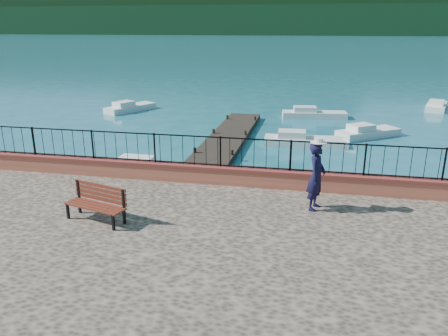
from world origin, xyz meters
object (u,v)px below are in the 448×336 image
at_px(park_bench, 97,210).
at_px(boat_0, 149,167).
at_px(boat_5, 437,104).
at_px(boat_2, 369,130).
at_px(person, 316,176).
at_px(boat_4, 314,112).
at_px(boat_3, 130,106).
at_px(boat_1, 303,138).

height_order(park_bench, boat_0, park_bench).
bearing_deg(boat_5, boat_2, 166.14).
bearing_deg(person, boat_5, -5.51).
distance_m(park_bench, boat_4, 21.47).
distance_m(boat_2, boat_5, 11.59).
bearing_deg(boat_5, boat_0, 157.34).
bearing_deg(boat_5, person, 176.58).
xyz_separation_m(person, boat_2, (2.99, 13.94, -1.75)).
bearing_deg(boat_0, boat_4, 65.66).
distance_m(boat_2, boat_4, 5.74).
bearing_deg(park_bench, boat_4, 90.70).
bearing_deg(boat_0, boat_3, 117.66).
bearing_deg(boat_3, person, -116.38).
xyz_separation_m(person, boat_3, (-13.50, 18.64, -1.75)).
relative_size(park_bench, boat_1, 0.44).
height_order(park_bench, person, person).
bearing_deg(boat_2, person, -138.32).
xyz_separation_m(boat_1, boat_3, (-12.91, 7.38, 0.00)).
distance_m(boat_0, boat_1, 8.86).
xyz_separation_m(boat_1, boat_2, (3.58, 2.67, 0.00)).
bearing_deg(boat_1, boat_4, 83.33).
height_order(boat_0, boat_5, same).
height_order(person, boat_2, person).
relative_size(boat_1, boat_2, 1.09).
bearing_deg(boat_4, boat_2, -64.50).
bearing_deg(boat_0, person, -34.38).
bearing_deg(park_bench, boat_0, 115.73).
bearing_deg(boat_2, park_bench, -154.55).
distance_m(park_bench, boat_2, 18.07).
relative_size(boat_0, boat_4, 0.95).
height_order(boat_4, boat_5, same).
distance_m(boat_0, boat_2, 13.30).
relative_size(person, boat_5, 0.51).
distance_m(boat_1, boat_4, 7.54).
height_order(person, boat_4, person).
bearing_deg(boat_1, boat_2, 33.98).
height_order(boat_0, boat_2, same).
relative_size(person, boat_0, 0.46).
bearing_deg(boat_0, boat_2, 44.14).
relative_size(park_bench, person, 0.94).
xyz_separation_m(boat_3, boat_4, (13.42, 0.14, 0.00)).
bearing_deg(person, boat_2, 2.97).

